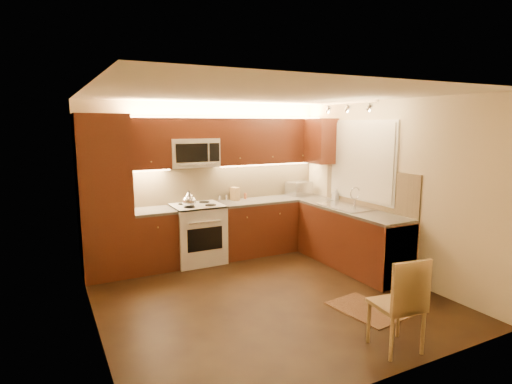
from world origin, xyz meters
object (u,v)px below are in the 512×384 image
stove (198,233)px  microwave (193,153)px  sink (346,202)px  dining_chair (396,303)px  soap_bottle (336,194)px  knife_block (235,194)px  toaster_oven (299,188)px  kettle (189,199)px

stove → microwave: bearing=90.0°
microwave → sink: 2.48m
dining_chair → soap_bottle: bearing=70.4°
microwave → dining_chair: microwave is taller
knife_block → microwave: bearing=174.0°
sink → toaster_oven: bearing=91.7°
sink → stove: bearing=150.6°
toaster_oven → kettle: bearing=177.8°
toaster_oven → dining_chair: size_ratio=0.43×
stove → knife_block: size_ratio=4.25×
kettle → toaster_oven: kettle is taller
stove → toaster_oven: bearing=3.8°
stove → kettle: 0.62m
toaster_oven → microwave: bearing=170.7°
microwave → kettle: microwave is taller
stove → soap_bottle: bearing=-14.2°
kettle → soap_bottle: (2.41, -0.44, -0.04)m
knife_block → soap_bottle: bearing=-36.7°
toaster_oven → dining_chair: 3.70m
sink → soap_bottle: size_ratio=4.17×
microwave → kettle: bearing=-122.9°
knife_block → kettle: bearing=-170.8°
sink → soap_bottle: soap_bottle is taller
stove → soap_bottle: soap_bottle is taller
stove → knife_block: (0.73, 0.19, 0.55)m
dining_chair → stove: bearing=111.3°
dining_chair → toaster_oven: bearing=79.3°
microwave → soap_bottle: size_ratio=3.68×
toaster_oven → stove: bearing=174.6°
sink → kettle: size_ratio=3.44×
knife_block → dining_chair: knife_block is taller
sink → knife_block: (-1.27, 1.31, 0.03)m
microwave → kettle: (-0.17, -0.26, -0.67)m
microwave → soap_bottle: microwave is taller
sink → toaster_oven: size_ratio=2.12×
sink → kettle: bearing=155.4°
toaster_oven → knife_block: bearing=168.1°
toaster_oven → dining_chair: (-1.14, -3.47, -0.55)m
knife_block → dining_chair: bearing=-98.7°
microwave → toaster_oven: microwave is taller
sink → toaster_oven: (-0.04, 1.26, 0.05)m
soap_bottle → knife_block: bearing=151.7°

